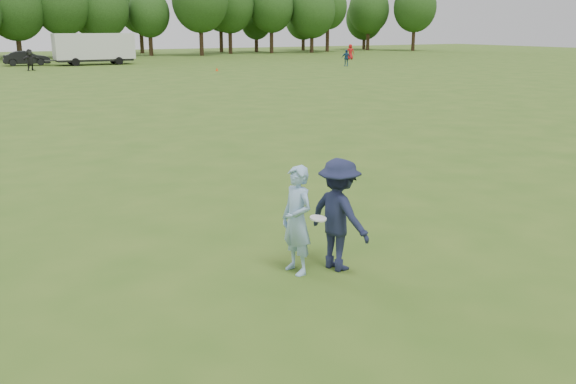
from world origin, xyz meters
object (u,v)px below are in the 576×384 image
Objects in this scene: field_cone at (217,69)px; player_far_c at (350,52)px; car_f at (26,58)px; defender at (339,215)px; thrower at (297,220)px; cargo_trailer at (94,47)px; player_far_d at (30,60)px; player_far_b at (346,58)px.

player_far_c is at bearing 25.43° from field_cone.
defender is at bearing -178.71° from car_f.
field_cone is at bearing 152.28° from thrower.
player_far_c is 0.20× the size of cargo_trailer.
player_far_d is 8.24m from car_f.
player_far_c is 6.10× the size of field_cone.
car_f is 14.98× the size of field_cone.
car_f is at bearing 21.73° from player_far_c.
thrower is 0.71m from defender.
player_far_b reaches higher than field_cone.
car_f is at bearing -164.67° from player_far_b.
player_far_b is 30.00m from player_far_d.
car_f is at bearing 57.81° from player_far_d.
player_far_d is at bearing 34.70° from player_far_c.
thrower is 59.59m from cargo_trailer.
field_cone is at bearing -63.02° from cargo_trailer.
cargo_trailer is at bearing -104.18° from car_f.
cargo_trailer reaches higher than defender.
field_cone is at bearing 57.47° from player_far_c.
player_far_b is 14.10m from field_cone.
thrower is at bearing -120.41° from player_far_d.
player_far_c is 36.42m from car_f.
player_far_d is at bearing -138.91° from cargo_trailer.
field_cone is (14.62, -8.69, -0.82)m from player_far_d.
player_far_d is 9.41m from cargo_trailer.
cargo_trailer is (-7.56, 14.85, 1.63)m from field_cone.
field_cone is at bearing -133.69° from player_far_b.
player_far_c reaches higher than car_f.
thrower reaches higher than field_cone.
player_far_b is at bearing 138.16° from thrower.
player_far_b reaches higher than car_f.
cargo_trailer is at bearing 23.40° from player_far_c.
car_f is at bearing 129.62° from field_cone.
cargo_trailer reaches higher than field_cone.
defender is 47.10m from field_cone.
field_cone is (13.99, -16.90, -0.59)m from car_f.
cargo_trailer is at bearing 13.29° from player_far_d.
thrower is 1.09× the size of player_far_b.
cargo_trailer is at bearing -20.87° from defender.
defender is 0.96× the size of player_far_d.
car_f is at bearing 170.60° from thrower.
thrower is 0.96× the size of defender.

